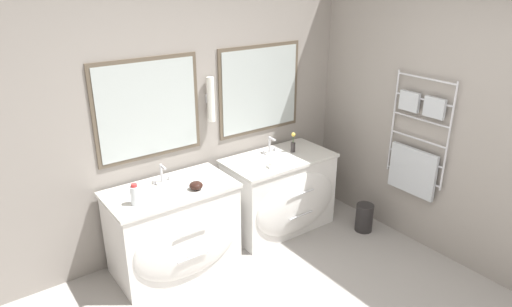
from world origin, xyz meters
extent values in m
cube|color=gray|center=(0.00, 2.10, 1.30)|extent=(4.98, 0.06, 2.60)
cube|color=brown|center=(-0.43, 2.06, 1.40)|extent=(0.96, 0.01, 0.88)
cube|color=#B2BCBA|center=(-0.43, 2.05, 1.40)|extent=(0.89, 0.01, 0.81)
cube|color=brown|center=(0.76, 2.06, 1.40)|extent=(0.96, 0.01, 0.88)
cube|color=#B2BCBA|center=(0.76, 2.05, 1.40)|extent=(0.89, 0.01, 0.81)
cylinder|color=white|center=(0.16, 2.02, 1.40)|extent=(0.07, 0.07, 0.41)
cube|color=silver|center=(0.16, 2.06, 1.40)|extent=(0.05, 0.02, 0.08)
cube|color=gray|center=(1.72, 0.93, 1.30)|extent=(0.06, 4.11, 2.60)
cylinder|color=silver|center=(1.65, 0.52, 1.15)|extent=(0.02, 0.02, 1.00)
cylinder|color=silver|center=(1.65, 1.11, 1.15)|extent=(0.02, 0.02, 1.00)
cylinder|color=silver|center=(1.65, 0.81, 1.62)|extent=(0.02, 0.59, 0.02)
cylinder|color=silver|center=(1.65, 0.81, 1.43)|extent=(0.02, 0.59, 0.02)
cylinder|color=silver|center=(1.65, 0.81, 1.24)|extent=(0.02, 0.59, 0.02)
cylinder|color=silver|center=(1.65, 0.81, 1.05)|extent=(0.02, 0.59, 0.02)
cylinder|color=silver|center=(1.65, 0.81, 0.86)|extent=(0.02, 0.59, 0.02)
cylinder|color=silver|center=(1.65, 0.81, 0.67)|extent=(0.02, 0.59, 0.02)
cube|color=#B7BCC1|center=(1.64, 0.81, 0.73)|extent=(0.04, 0.50, 0.45)
cube|color=#B7BCC1|center=(1.64, 0.68, 1.39)|extent=(0.04, 0.20, 0.18)
cube|color=#B7BCC1|center=(1.64, 0.94, 1.39)|extent=(0.04, 0.20, 0.18)
cube|color=white|center=(-0.43, 1.74, 0.37)|extent=(1.06, 0.57, 0.75)
ellipsoid|color=white|center=(-0.43, 1.46, 0.37)|extent=(0.98, 0.13, 0.63)
cube|color=silver|center=(-0.43, 1.74, 0.76)|extent=(1.10, 0.60, 0.03)
ellipsoid|color=white|center=(-0.43, 1.71, 0.75)|extent=(0.37, 0.32, 0.06)
cylinder|color=silver|center=(-0.43, 1.38, 0.52)|extent=(0.29, 0.01, 0.01)
cylinder|color=silver|center=(-0.43, 1.38, 0.28)|extent=(0.29, 0.01, 0.01)
cube|color=white|center=(0.76, 1.74, 0.37)|extent=(1.06, 0.57, 0.75)
ellipsoid|color=white|center=(0.76, 1.46, 0.37)|extent=(0.98, 0.13, 0.63)
cube|color=silver|center=(0.76, 1.74, 0.76)|extent=(1.10, 0.60, 0.03)
ellipsoid|color=white|center=(0.76, 1.71, 0.75)|extent=(0.37, 0.32, 0.06)
cylinder|color=silver|center=(0.76, 1.38, 0.52)|extent=(0.29, 0.01, 0.01)
cylinder|color=silver|center=(0.76, 1.38, 0.28)|extent=(0.29, 0.01, 0.01)
cylinder|color=silver|center=(-0.43, 1.90, 0.86)|extent=(0.02, 0.02, 0.17)
cylinder|color=silver|center=(-0.43, 1.85, 0.94)|extent=(0.02, 0.09, 0.02)
cylinder|color=silver|center=(-0.50, 1.90, 0.80)|extent=(0.03, 0.03, 0.04)
cylinder|color=silver|center=(-0.36, 1.90, 0.80)|extent=(0.03, 0.03, 0.04)
cylinder|color=silver|center=(0.76, 1.90, 0.86)|extent=(0.02, 0.02, 0.17)
cylinder|color=silver|center=(0.76, 1.85, 0.94)|extent=(0.02, 0.09, 0.02)
cylinder|color=silver|center=(0.69, 1.90, 0.80)|extent=(0.03, 0.03, 0.04)
cylinder|color=silver|center=(0.83, 1.90, 0.80)|extent=(0.03, 0.03, 0.04)
cylinder|color=silver|center=(-0.78, 1.64, 0.86)|extent=(0.07, 0.07, 0.15)
cylinder|color=red|center=(-0.78, 1.64, 0.95)|extent=(0.05, 0.05, 0.02)
ellipsoid|color=black|center=(-0.26, 1.59, 0.81)|extent=(0.12, 0.12, 0.07)
cylinder|color=#332D2D|center=(0.96, 1.77, 0.83)|extent=(0.05, 0.05, 0.10)
cylinder|color=#477238|center=(0.96, 1.77, 0.92)|extent=(0.01, 0.01, 0.09)
sphere|color=#E5BF47|center=(0.96, 1.77, 0.97)|extent=(0.04, 0.04, 0.04)
cube|color=white|center=(0.55, 1.59, 0.79)|extent=(0.09, 0.06, 0.02)
ellipsoid|color=#F2E5CC|center=(0.55, 1.59, 0.81)|extent=(0.05, 0.04, 0.02)
cylinder|color=#282626|center=(1.42, 1.15, 0.15)|extent=(0.18, 0.18, 0.29)
torus|color=#282626|center=(1.42, 1.15, 0.29)|extent=(0.18, 0.18, 0.01)
camera|label=1|loc=(-1.88, -1.51, 2.50)|focal=32.00mm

